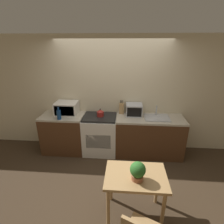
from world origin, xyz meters
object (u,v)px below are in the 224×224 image
object	(u,v)px
microwave	(67,108)
toaster_oven	(134,110)
bottle	(59,115)
kettle	(100,113)
stove_range	(100,134)
dining_table	(135,181)

from	to	relation	value
microwave	toaster_oven	xyz separation A→B (m)	(1.52, 0.04, -0.01)
microwave	bottle	bearing A→B (deg)	-102.73
kettle	microwave	bearing A→B (deg)	174.12
stove_range	bottle	size ratio (longest dim) A/B	3.32
kettle	toaster_oven	distance (m)	0.75
stove_range	dining_table	distance (m)	1.77
bottle	stove_range	bearing A→B (deg)	14.82
toaster_oven	microwave	bearing A→B (deg)	-178.59
stove_range	kettle	world-z (taller)	kettle
stove_range	bottle	xyz separation A→B (m)	(-0.83, -0.22, 0.56)
stove_range	dining_table	world-z (taller)	stove_range
stove_range	dining_table	bearing A→B (deg)	-65.54
kettle	toaster_oven	bearing A→B (deg)	8.99
microwave	toaster_oven	size ratio (longest dim) A/B	1.40
bottle	toaster_oven	bearing A→B (deg)	12.41
kettle	dining_table	distance (m)	1.80
microwave	bottle	distance (m)	0.32
kettle	bottle	size ratio (longest dim) A/B	0.66
kettle	dining_table	world-z (taller)	kettle
stove_range	kettle	size ratio (longest dim) A/B	5.07
toaster_oven	bottle	bearing A→B (deg)	-167.59
stove_range	microwave	bearing A→B (deg)	173.15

